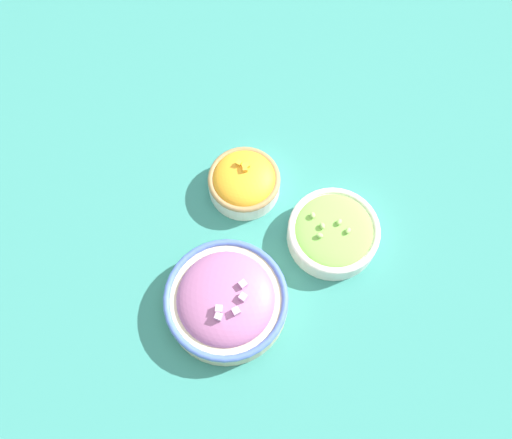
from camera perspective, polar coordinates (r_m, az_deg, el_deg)
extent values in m
plane|color=#337F75|center=(1.09, 0.00, -0.59)|extent=(3.00, 3.00, 0.00)
cylinder|color=beige|center=(1.02, -2.97, -8.21)|extent=(0.22, 0.22, 0.05)
torus|color=#4766B7|center=(1.00, -3.04, -7.89)|extent=(0.22, 0.22, 0.01)
ellipsoid|color=#9E5B8E|center=(1.00, -3.04, -7.89)|extent=(0.17, 0.17, 0.05)
cube|color=#C699C1|center=(0.96, -3.76, -9.65)|extent=(0.02, 0.02, 0.01)
cube|color=#C699C1|center=(0.96, -3.72, -8.90)|extent=(0.02, 0.02, 0.01)
cube|color=#C699C1|center=(0.97, -1.32, -7.75)|extent=(0.02, 0.02, 0.01)
cube|color=#C699C1|center=(0.97, -1.32, -6.48)|extent=(0.01, 0.01, 0.01)
cube|color=#C699C1|center=(0.96, -2.01, -9.14)|extent=(0.01, 0.01, 0.01)
cylinder|color=silver|center=(1.10, -1.18, 3.59)|extent=(0.14, 0.14, 0.04)
torus|color=#997A4C|center=(1.08, -1.20, 4.07)|extent=(0.14, 0.14, 0.01)
ellipsoid|color=orange|center=(1.08, -1.20, 4.07)|extent=(0.12, 0.12, 0.05)
cube|color=#F4A828|center=(1.06, -1.15, 5.38)|extent=(0.01, 0.01, 0.01)
cube|color=#F4A828|center=(1.06, -0.93, 5.40)|extent=(0.01, 0.01, 0.01)
cube|color=#F4A828|center=(1.06, -1.11, 5.07)|extent=(0.01, 0.01, 0.01)
cube|color=#F4A828|center=(1.07, -1.72, 5.66)|extent=(0.01, 0.01, 0.01)
cylinder|color=silver|center=(1.07, 7.69, -1.44)|extent=(0.17, 0.17, 0.04)
torus|color=silver|center=(1.05, 7.83, -1.04)|extent=(0.17, 0.17, 0.01)
ellipsoid|color=#7ABC4C|center=(1.05, 7.83, -1.04)|extent=(0.14, 0.14, 0.02)
ellipsoid|color=#99D166|center=(1.04, 5.70, 0.43)|extent=(0.01, 0.01, 0.01)
ellipsoid|color=#99D166|center=(1.03, 6.66, -0.63)|extent=(0.01, 0.01, 0.01)
ellipsoid|color=#99D166|center=(1.04, 8.33, -0.25)|extent=(0.01, 0.02, 0.01)
ellipsoid|color=#99D166|center=(1.04, 9.19, -1.11)|extent=(0.01, 0.02, 0.01)
ellipsoid|color=#99D166|center=(1.03, 6.40, -1.60)|extent=(0.01, 0.02, 0.01)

